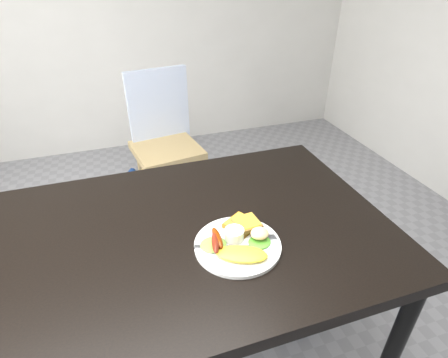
# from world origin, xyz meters

# --- Properties ---
(dining_table) EXTENTS (1.20, 0.80, 0.04)m
(dining_table) POSITION_xyz_m (0.00, 0.00, 0.73)
(dining_table) COLOR black
(dining_table) RESTS_ON ground
(dining_chair) EXTENTS (0.43, 0.43, 0.05)m
(dining_chair) POSITION_xyz_m (0.11, 1.12, 0.45)
(dining_chair) COLOR #A28755
(dining_chair) RESTS_ON ground
(person) EXTENTS (0.60, 0.52, 1.41)m
(person) POSITION_xyz_m (0.29, 0.70, 0.71)
(person) COLOR navy
(person) RESTS_ON ground
(plate) EXTENTS (0.24, 0.24, 0.01)m
(plate) POSITION_xyz_m (0.11, -0.12, 0.76)
(plate) COLOR white
(plate) RESTS_ON dining_table
(lettuce_left) EXTENTS (0.08, 0.07, 0.01)m
(lettuce_left) POSITION_xyz_m (0.04, -0.10, 0.77)
(lettuce_left) COLOR #528B24
(lettuce_left) RESTS_ON plate
(lettuce_right) EXTENTS (0.08, 0.07, 0.01)m
(lettuce_right) POSITION_xyz_m (0.17, -0.13, 0.77)
(lettuce_right) COLOR #2E8818
(lettuce_right) RESTS_ON plate
(omelette) EXTENTS (0.15, 0.12, 0.02)m
(omelette) POSITION_xyz_m (0.10, -0.17, 0.77)
(omelette) COLOR yellow
(omelette) RESTS_ON plate
(sausage_a) EXTENTS (0.05, 0.09, 0.02)m
(sausage_a) POSITION_xyz_m (0.05, -0.11, 0.78)
(sausage_a) COLOR maroon
(sausage_a) RESTS_ON lettuce_left
(sausage_b) EXTENTS (0.02, 0.09, 0.02)m
(sausage_b) POSITION_xyz_m (0.06, -0.10, 0.78)
(sausage_b) COLOR #723305
(sausage_b) RESTS_ON lettuce_left
(ramekin) EXTENTS (0.07, 0.07, 0.03)m
(ramekin) POSITION_xyz_m (0.11, -0.10, 0.78)
(ramekin) COLOR white
(ramekin) RESTS_ON plate
(toast_a) EXTENTS (0.11, 0.11, 0.01)m
(toast_a) POSITION_xyz_m (0.15, -0.05, 0.77)
(toast_a) COLOR brown
(toast_a) RESTS_ON plate
(toast_b) EXTENTS (0.08, 0.08, 0.01)m
(toast_b) POSITION_xyz_m (0.16, -0.06, 0.78)
(toast_b) COLOR olive
(toast_b) RESTS_ON toast_a
(potato_salad) EXTENTS (0.05, 0.05, 0.03)m
(potato_salad) POSITION_xyz_m (0.17, -0.12, 0.79)
(potato_salad) COLOR beige
(potato_salad) RESTS_ON lettuce_right
(fork) EXTENTS (0.17, 0.07, 0.00)m
(fork) POSITION_xyz_m (0.08, -0.12, 0.76)
(fork) COLOR #ADAFB7
(fork) RESTS_ON plate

